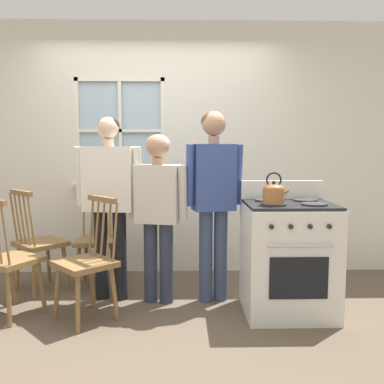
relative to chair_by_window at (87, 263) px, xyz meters
The scene contains 12 objects.
ground_plane 0.67m from the chair_by_window, ahead, with size 16.00×16.00×0.00m, color brown.
wall_back 1.67m from the chair_by_window, 69.16° to the left, with size 6.40×0.16×2.70m.
chair_by_window is the anchor object (origin of this frame).
chair_near_wall 0.82m from the chair_by_window, 94.38° to the left, with size 0.43×0.41×0.98m.
chair_center_cluster 0.92m from the chair_by_window, 131.80° to the left, with size 0.58×0.58×0.98m.
chair_near_stove 0.66m from the chair_by_window, behind, with size 0.56×0.56×0.98m.
person_elderly_left 0.71m from the chair_by_window, 76.56° to the left, with size 0.61×0.26×1.64m.
person_teen_center 0.79m from the chair_by_window, 33.56° to the left, with size 0.54×0.29×1.49m.
person_adult_right 1.24m from the chair_by_window, 20.60° to the left, with size 0.52×0.28×1.69m.
stove 1.64m from the chair_by_window, ahead, with size 0.72×0.68×1.08m.
kettle 1.58m from the chair_by_window, ahead, with size 0.21×0.17×0.25m.
potted_plant 1.40m from the chair_by_window, 91.20° to the left, with size 0.12×0.11×0.33m.
Camera 1 is at (0.27, -3.27, 1.39)m, focal length 40.00 mm.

